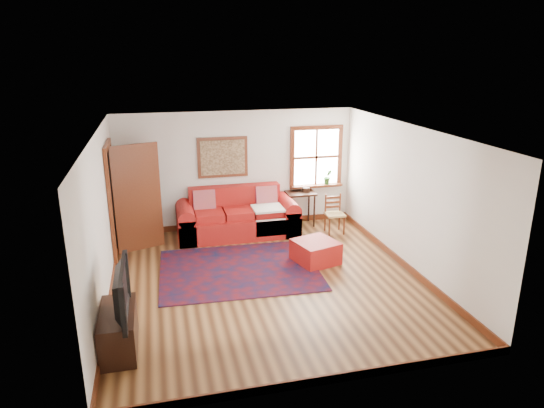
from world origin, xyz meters
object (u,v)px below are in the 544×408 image
object	(u,v)px
red_leather_sofa	(238,219)
media_cabinet	(119,330)
ladder_back_chair	(334,212)
side_table	(300,198)
red_ottoman	(316,252)

from	to	relation	value
red_leather_sofa	media_cabinet	size ratio (longest dim) A/B	2.53
media_cabinet	ladder_back_chair	bearing A→B (deg)	38.84
ladder_back_chair	media_cabinet	bearing A→B (deg)	-141.16
media_cabinet	side_table	bearing A→B (deg)	47.64
red_ottoman	side_table	world-z (taller)	side_table
side_table	media_cabinet	bearing A→B (deg)	-132.36
red_leather_sofa	side_table	bearing A→B (deg)	9.09
red_ottoman	ladder_back_chair	bearing A→B (deg)	41.41
red_ottoman	red_leather_sofa	bearing A→B (deg)	106.38
red_leather_sofa	ladder_back_chair	bearing A→B (deg)	-10.69
red_leather_sofa	side_table	xyz separation A→B (m)	(1.43, 0.23, 0.30)
red_leather_sofa	ladder_back_chair	distance (m)	2.03
red_leather_sofa	ladder_back_chair	size ratio (longest dim) A/B	3.04
ladder_back_chair	media_cabinet	distance (m)	5.35
ladder_back_chair	side_table	bearing A→B (deg)	132.67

